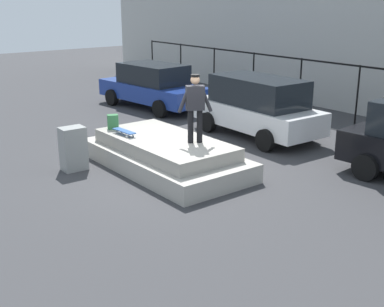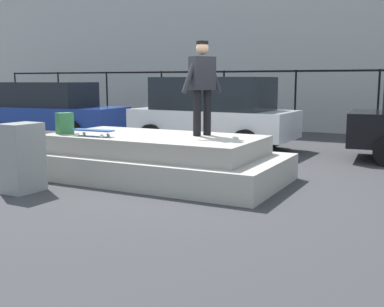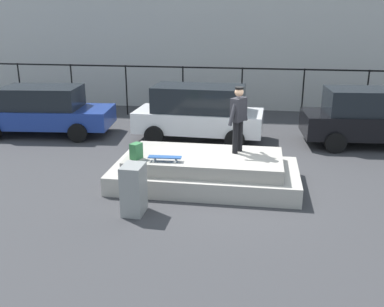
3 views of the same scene
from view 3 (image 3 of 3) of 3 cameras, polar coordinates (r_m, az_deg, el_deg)
name	(u,v)px [view 3 (image 3 of 3)]	position (r m, az deg, el deg)	size (l,w,h in m)	color
ground_plane	(226,185)	(11.10, 4.53, -4.09)	(60.00, 60.00, 0.00)	#38383A
concrete_ledge	(205,171)	(10.98, 1.69, -2.30)	(4.64, 2.32, 0.79)	#ADA89E
skateboarder	(238,115)	(10.85, 6.09, 5.00)	(0.48, 0.79, 1.65)	black
skateboard	(165,157)	(10.34, -3.58, -0.51)	(0.80, 0.26, 0.12)	#264C8C
backpack	(136,151)	(10.57, -7.32, 0.32)	(0.28, 0.20, 0.39)	#33723F
car_blue_sedan_near	(43,110)	(16.29, -18.90, 5.38)	(4.94, 2.43, 1.70)	navy
car_white_hatchback_mid	(199,112)	(14.71, 0.89, 5.46)	(4.32, 2.13, 1.84)	white
car_black_hatchback_far	(376,116)	(15.23, 22.94, 4.49)	(4.68, 2.25, 1.85)	black
utility_box	(134,189)	(9.45, -7.65, -4.68)	(0.44, 0.60, 1.10)	gray
fence_row	(242,83)	(17.73, 6.55, 9.13)	(24.06, 0.06, 2.08)	black
warehouse_building	(248,33)	(22.80, 7.36, 15.33)	(36.46, 7.38, 6.25)	#B2B2AD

